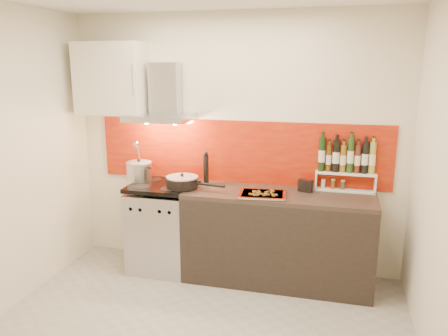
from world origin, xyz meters
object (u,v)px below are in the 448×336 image
(saute_pan, at_px, (183,182))
(pepper_mill, at_px, (206,168))
(range_stove, at_px, (162,227))
(stock_pot, at_px, (139,171))
(counter, at_px, (278,237))
(baking_tray, at_px, (263,194))

(saute_pan, relative_size, pepper_mill, 1.80)
(range_stove, bearing_deg, stock_pot, 161.99)
(range_stove, distance_m, counter, 1.20)
(counter, xyz_separation_m, baking_tray, (-0.14, -0.12, 0.47))
(pepper_mill, height_order, baking_tray, pepper_mill)
(stock_pot, distance_m, pepper_mill, 0.71)
(range_stove, relative_size, stock_pot, 3.40)
(stock_pot, xyz_separation_m, pepper_mill, (0.71, 0.06, 0.06))
(stock_pot, xyz_separation_m, saute_pan, (0.53, -0.15, -0.04))
(saute_pan, xyz_separation_m, pepper_mill, (0.17, 0.22, 0.10))
(stock_pot, bearing_deg, saute_pan, -16.18)
(pepper_mill, bearing_deg, baking_tray, -23.44)
(pepper_mill, bearing_deg, saute_pan, -128.31)
(stock_pot, height_order, saute_pan, stock_pot)
(counter, bearing_deg, baking_tray, -137.97)
(counter, relative_size, baking_tray, 3.85)
(stock_pot, distance_m, baking_tray, 1.35)
(baking_tray, bearing_deg, saute_pan, 176.26)
(saute_pan, height_order, baking_tray, saute_pan)
(stock_pot, distance_m, saute_pan, 0.56)
(saute_pan, bearing_deg, pepper_mill, 51.69)
(saute_pan, relative_size, baking_tray, 1.30)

